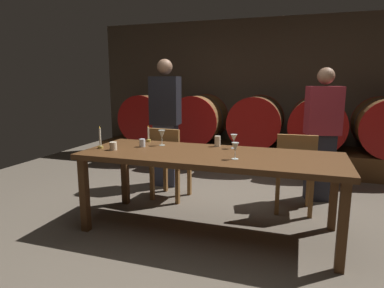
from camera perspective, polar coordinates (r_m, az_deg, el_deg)
ground_plane at (r=3.26m, az=4.02°, el=-15.05°), size 7.80×7.80×0.00m
back_wall at (r=6.09m, az=11.76°, el=8.86°), size 6.00×0.24×2.47m
barrel_shelf at (r=5.68m, az=10.69°, el=-2.05°), size 5.40×0.90×0.35m
wine_barrel_far_left at (r=6.12m, az=-7.11°, el=4.56°), size 0.84×0.92×0.84m
wine_barrel_left at (r=5.78m, az=1.31°, el=4.28°), size 0.84×0.92×0.84m
wine_barrel_center at (r=5.57m, az=11.08°, el=3.84°), size 0.84×0.92×0.84m
wine_barrel_right at (r=5.54m, az=20.61°, el=3.31°), size 0.84×0.92×0.84m
dining_table at (r=3.09m, az=3.09°, el=-2.87°), size 2.41×0.88×0.76m
chair_left at (r=3.98m, az=-4.14°, el=-2.77°), size 0.44×0.44×0.88m
chair_right at (r=3.72m, az=17.31°, el=-4.20°), size 0.42×0.42×0.88m
guest_left at (r=4.47m, az=-4.58°, el=3.74°), size 0.39×0.26×1.70m
guest_right at (r=4.18m, az=21.44°, el=1.50°), size 0.43×0.33×1.57m
candle_left at (r=3.40m, az=-15.51°, el=0.32°), size 0.05×0.05×0.23m
candle_right at (r=3.68m, az=-7.52°, el=1.16°), size 0.05×0.05×0.19m
wine_glass_left at (r=3.44m, az=-5.21°, el=1.63°), size 0.07×0.07×0.16m
wine_glass_center at (r=3.30m, az=7.22°, el=0.98°), size 0.07×0.07×0.14m
wine_glass_right at (r=2.85m, az=7.45°, el=-0.65°), size 0.06×0.06×0.14m
cup_left at (r=3.30m, az=-13.41°, el=-0.34°), size 0.07×0.07×0.08m
cup_center at (r=3.40m, az=-8.56°, el=0.19°), size 0.06×0.06×0.08m
cup_right at (r=3.40m, az=4.42°, el=0.48°), size 0.06×0.06×0.11m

